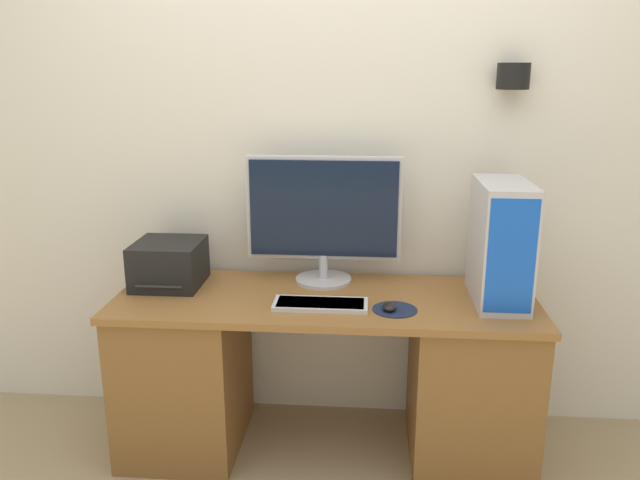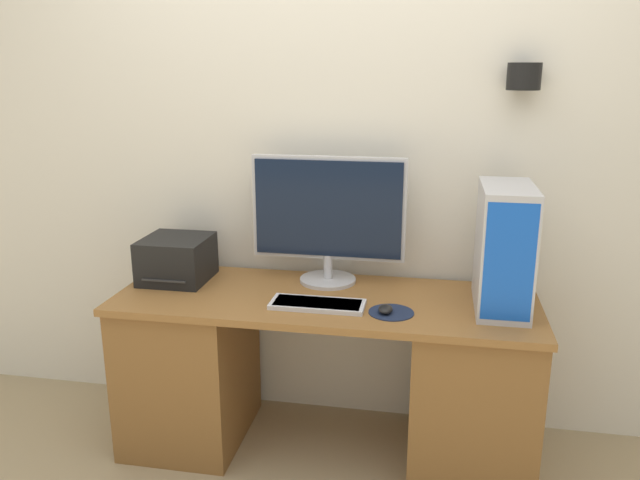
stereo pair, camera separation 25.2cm
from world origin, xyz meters
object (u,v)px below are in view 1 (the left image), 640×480
keyboard (320,304)px  monitor (324,214)px  mouse (389,307)px  computer_tower (501,243)px  printer (169,264)px

keyboard → monitor: bearing=92.1°
monitor → mouse: (0.28, -0.33, -0.29)m
keyboard → computer_tower: computer_tower is taller
monitor → keyboard: bearing=-87.9°
keyboard → mouse: mouse is taller
keyboard → mouse: 0.27m
monitor → mouse: 0.52m
monitor → computer_tower: size_ratio=1.37×
computer_tower → printer: (-1.39, 0.08, -0.15)m
monitor → mouse: monitor is taller
monitor → mouse: bearing=-49.5°
mouse → computer_tower: size_ratio=0.16×
monitor → printer: bearing=-171.3°
monitor → computer_tower: bearing=-13.9°
computer_tower → keyboard: bearing=-169.8°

